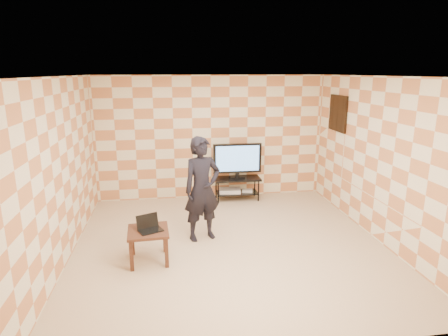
{
  "coord_description": "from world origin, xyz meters",
  "views": [
    {
      "loc": [
        -0.94,
        -5.58,
        2.77
      ],
      "look_at": [
        0.0,
        0.6,
        1.15
      ],
      "focal_mm": 30.0,
      "sensor_mm": 36.0,
      "label": 1
    }
  ],
  "objects_px": {
    "side_table": "(148,236)",
    "tv_stand": "(237,184)",
    "person": "(202,189)",
    "tv": "(237,159)"
  },
  "relations": [
    {
      "from": "tv_stand",
      "to": "person",
      "type": "relative_size",
      "value": 0.58
    },
    {
      "from": "side_table",
      "to": "person",
      "type": "distance_m",
      "value": 1.2
    },
    {
      "from": "side_table",
      "to": "person",
      "type": "xyz_separation_m",
      "value": [
        0.87,
        0.68,
        0.47
      ]
    },
    {
      "from": "tv",
      "to": "side_table",
      "type": "height_order",
      "value": "tv"
    },
    {
      "from": "tv_stand",
      "to": "side_table",
      "type": "height_order",
      "value": "same"
    },
    {
      "from": "tv_stand",
      "to": "person",
      "type": "bearing_deg",
      "value": -116.77
    },
    {
      "from": "side_table",
      "to": "tv_stand",
      "type": "bearing_deg",
      "value": 54.52
    },
    {
      "from": "tv_stand",
      "to": "side_table",
      "type": "bearing_deg",
      "value": -125.48
    },
    {
      "from": "tv",
      "to": "side_table",
      "type": "relative_size",
      "value": 1.69
    },
    {
      "from": "person",
      "to": "side_table",
      "type": "bearing_deg",
      "value": -160.54
    }
  ]
}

